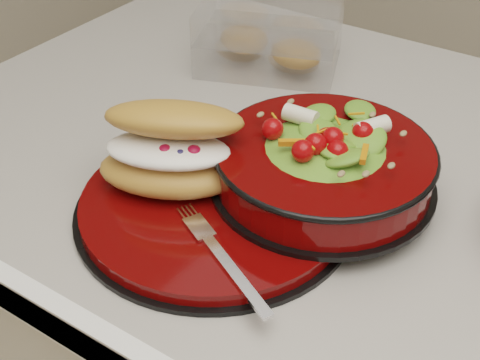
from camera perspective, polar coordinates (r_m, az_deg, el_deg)
The scene contains 5 objects.
dinner_plate at distance 0.72m, azimuth -2.18°, elevation -2.20°, with size 0.30×0.30×0.02m.
salad_bowl at distance 0.72m, azimuth 7.21°, elevation 1.98°, with size 0.25×0.25×0.10m.
croissant at distance 0.71m, azimuth -5.83°, elevation 2.60°, with size 0.18×0.16×0.09m.
fork at distance 0.64m, azimuth -1.40°, elevation -6.79°, with size 0.15×0.09×0.00m.
pastry_box at distance 1.01m, azimuth 2.56°, elevation 12.14°, with size 0.24×0.21×0.09m.
Camera 1 is at (0.20, -0.62, 1.36)m, focal length 50.00 mm.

